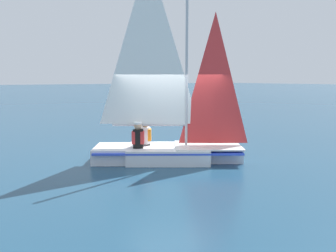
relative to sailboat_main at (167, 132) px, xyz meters
The scene contains 4 objects.
ground_plane 0.85m from the sailboat_main, 124.72° to the right, with size 260.00×260.00×0.00m, color navy.
sailboat_main is the anchor object (origin of this frame).
sailor_helm 0.73m from the sailboat_main, 34.21° to the left, with size 0.42×0.43×1.16m.
sailor_crew 0.88m from the sailboat_main, 68.60° to the left, with size 0.42×0.43×1.16m.
Camera 1 is at (-7.66, 5.36, 2.39)m, focal length 35.00 mm.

